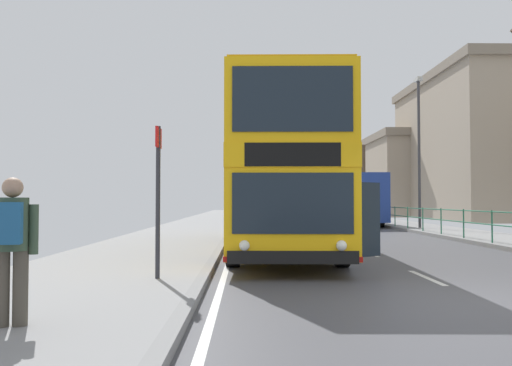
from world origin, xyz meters
The scene contains 10 objects.
ground centered at (-0.72, 0.00, 0.04)m, with size 15.80×140.00×0.20m.
double_decker_bus_main centered at (-2.49, 7.46, 2.25)m, with size 3.27×10.91×4.30m.
background_bus_far_lane centered at (2.77, 25.29, 1.66)m, with size 2.87×10.20×3.03m.
pedestrian_railing_far_kerb centered at (4.45, 11.54, 0.86)m, with size 0.05×26.90×1.06m.
pedestrian_with_backpack centered at (-6.05, -1.89, 1.08)m, with size 0.55×0.58×1.61m.
bus_stop_sign_near centered at (-5.06, 1.64, 1.78)m, with size 0.08×0.44×2.67m.
street_lamp_far_side centered at (5.23, 18.80, 4.57)m, with size 0.28×0.60×7.64m.
bare_tree_far_00 centered at (6.51, 37.61, 3.36)m, with size 1.77×2.54×6.49m.
background_building_01 centered at (16.78, 35.43, 5.97)m, with size 11.52×18.16×11.88m.
background_building_02 centered at (14.37, 47.59, 4.09)m, with size 10.85×16.95×8.13m.
Camera 1 is at (-3.50, -7.63, 1.50)m, focal length 36.90 mm.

